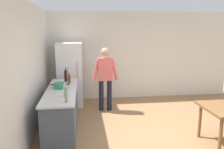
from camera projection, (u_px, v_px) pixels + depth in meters
name	position (u px, v px, depth m)	size (l,w,h in m)	color
ground_plane	(162.00, 140.00, 4.50)	(14.00, 14.00, 0.00)	#936D47
wall_back	(131.00, 56.00, 7.15)	(6.40, 0.12, 2.70)	silver
wall_left	(24.00, 75.00, 4.10)	(0.12, 5.60, 2.70)	silver
kitchen_counter	(62.00, 109.00, 4.94)	(0.64, 2.20, 0.90)	#4C5666
refrigerator	(70.00, 75.00, 6.42)	(0.70, 0.67, 1.80)	white
person	(105.00, 75.00, 5.98)	(0.70, 0.22, 1.70)	#1E1E2D
cooking_pot	(60.00, 85.00, 4.95)	(0.40, 0.28, 0.12)	#2D845B
utensil_jar	(67.00, 77.00, 5.79)	(0.11, 0.11, 0.32)	tan
bottle_beer_brown	(69.00, 79.00, 5.39)	(0.06, 0.06, 0.26)	#5B3314
bottle_water_clear	(65.00, 91.00, 4.30)	(0.07, 0.07, 0.30)	silver
bottle_vinegar_tall	(66.00, 95.00, 3.98)	(0.06, 0.06, 0.32)	gray
bottle_wine_dark	(66.00, 76.00, 5.53)	(0.08, 0.08, 0.34)	black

